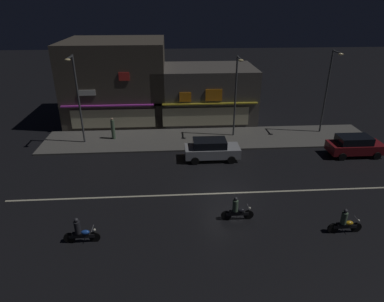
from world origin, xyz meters
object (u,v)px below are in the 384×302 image
streetlamp_west (77,94)px  traffic_cone (227,150)px  motorcycle_opposite_lane (345,223)px  streetlamp_east (328,86)px  parked_car_near_kerb (355,145)px  streetlamp_mid (236,91)px  motorcycle_lead (237,210)px  parked_car_trailing (211,149)px  motorcycle_following (80,232)px  pedestrian_on_sidewalk (113,129)px

streetlamp_west → traffic_cone: bearing=-12.4°
motorcycle_opposite_lane → streetlamp_east: bearing=-107.3°
parked_car_near_kerb → streetlamp_west: bearing=170.6°
streetlamp_mid → motorcycle_lead: streetlamp_mid is taller
parked_car_trailing → motorcycle_following: (-7.99, -9.47, -0.24)m
streetlamp_east → motorcycle_following: (-19.00, -14.27, -3.93)m
streetlamp_east → pedestrian_on_sidewalk: size_ratio=3.83×
motorcycle_lead → motorcycle_following: bearing=1.0°
pedestrian_on_sidewalk → traffic_cone: (9.78, -3.53, -0.79)m
parked_car_near_kerb → motorcycle_following: parked_car_near_kerb is taller
streetlamp_mid → motorcycle_opposite_lane: 14.94m
motorcycle_lead → traffic_cone: 9.10m
streetlamp_east → motorcycle_opposite_lane: 15.71m
streetlamp_west → streetlamp_east: bearing=2.9°
streetlamp_west → motorcycle_lead: (11.30, -11.74, -3.91)m
pedestrian_on_sidewalk → traffic_cone: size_ratio=3.58×
motorcycle_following → streetlamp_mid: bearing=-123.1°
streetlamp_west → parked_car_near_kerb: 23.08m
traffic_cone → parked_car_trailing: bearing=-145.3°
streetlamp_west → streetlamp_mid: streetlamp_west is taller
pedestrian_on_sidewalk → motorcycle_opposite_lane: 20.22m
streetlamp_mid → parked_car_near_kerb: 10.70m
parked_car_trailing → motorcycle_lead: size_ratio=2.26×
streetlamp_east → parked_car_near_kerb: streetlamp_east is taller
motorcycle_lead → motorcycle_opposite_lane: 5.83m
streetlamp_east → motorcycle_lead: 17.06m
streetlamp_mid → parked_car_near_kerb: size_ratio=1.68×
streetlamp_mid → traffic_cone: bearing=-108.9°
streetlamp_mid → pedestrian_on_sidewalk: bearing=179.5°
streetlamp_west → parked_car_trailing: (10.80, -3.68, -3.68)m
streetlamp_west → parked_car_near_kerb: (22.48, -3.72, -3.68)m
streetlamp_mid → parked_car_near_kerb: bearing=-26.2°
streetlamp_east → motorcycle_lead: streetlamp_east is taller
streetlamp_west → pedestrian_on_sidewalk: bearing=18.8°
pedestrian_on_sidewalk → parked_car_near_kerb: (20.02, -4.56, -0.19)m
motorcycle_opposite_lane → traffic_cone: 11.59m
streetlamp_west → motorcycle_following: (2.81, -13.15, -3.91)m
parked_car_near_kerb → motorcycle_lead: 13.76m
motorcycle_lead → traffic_cone: bearing=-104.4°
streetlamp_west → pedestrian_on_sidewalk: streetlamp_west is taller
streetlamp_east → parked_car_near_kerb: (0.67, -4.84, -3.69)m
motorcycle_following → traffic_cone: 14.09m
motorcycle_lead → parked_car_near_kerb: bearing=-152.8°
streetlamp_west → motorcycle_opposite_lane: 21.87m
parked_car_near_kerb → traffic_cone: size_ratio=7.82×
traffic_cone → parked_car_near_kerb: bearing=-5.8°
streetlamp_west → pedestrian_on_sidewalk: 4.35m
parked_car_near_kerb → motorcycle_following: bearing=-154.4°
streetlamp_west → motorcycle_opposite_lane: size_ratio=3.96×
streetlamp_west → streetlamp_mid: bearing=3.1°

